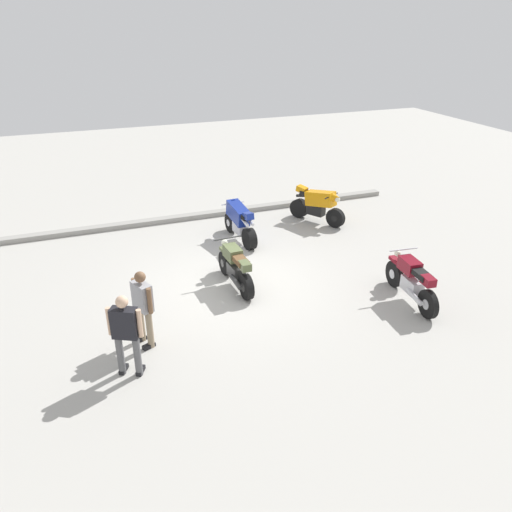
{
  "coord_description": "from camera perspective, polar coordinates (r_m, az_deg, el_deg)",
  "views": [
    {
      "loc": [
        -3.3,
        -10.28,
        5.91
      ],
      "look_at": [
        0.49,
        -0.2,
        0.75
      ],
      "focal_mm": 35.45,
      "sensor_mm": 36.0,
      "label": 1
    }
  ],
  "objects": [
    {
      "name": "person_in_gray_shirt",
      "position": [
        9.96,
        -12.64,
        -5.34
      ],
      "size": [
        0.44,
        0.61,
        1.59
      ],
      "rotation": [
        0.0,
        0.0,
        3.54
      ],
      "color": "gray",
      "rests_on": "ground"
    },
    {
      "name": "curb_edge",
      "position": [
        16.33,
        -7.6,
        4.41
      ],
      "size": [
        14.0,
        0.3,
        0.15
      ],
      "primitive_type": "cube",
      "color": "gray",
      "rests_on": "ground"
    },
    {
      "name": "motorcycle_blue_sportbike",
      "position": [
        14.47,
        -1.88,
        4.01
      ],
      "size": [
        0.7,
        1.96,
        1.14
      ],
      "rotation": [
        0.0,
        0.0,
        1.65
      ],
      "color": "black",
      "rests_on": "ground"
    },
    {
      "name": "motorcycle_olive_vintage",
      "position": [
        12.0,
        -2.35,
        -1.3
      ],
      "size": [
        0.7,
        1.96,
        1.07
      ],
      "rotation": [
        0.0,
        0.0,
        1.63
      ],
      "color": "black",
      "rests_on": "ground"
    },
    {
      "name": "motorcycle_orange_sportbike",
      "position": [
        15.88,
        6.98,
        5.82
      ],
      "size": [
        1.13,
        1.79,
        1.14
      ],
      "rotation": [
        0.0,
        0.0,
        5.23
      ],
      "color": "black",
      "rests_on": "ground"
    },
    {
      "name": "motorcycle_maroon_cruiser",
      "position": [
        11.87,
        17.15,
        -2.67
      ],
      "size": [
        0.7,
        2.09,
        1.09
      ],
      "rotation": [
        0.0,
        0.0,
        1.47
      ],
      "color": "black",
      "rests_on": "ground"
    },
    {
      "name": "person_in_black_shirt",
      "position": [
        9.19,
        -14.48,
        -8.23
      ],
      "size": [
        0.6,
        0.47,
        1.63
      ],
      "rotation": [
        0.0,
        0.0,
        1.09
      ],
      "color": "#59595B",
      "rests_on": "ground"
    },
    {
      "name": "ground_plane",
      "position": [
        12.31,
        -2.48,
        -3.13
      ],
      "size": [
        40.0,
        40.0,
        0.0
      ],
      "primitive_type": "plane",
      "color": "#ADAAA3"
    }
  ]
}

